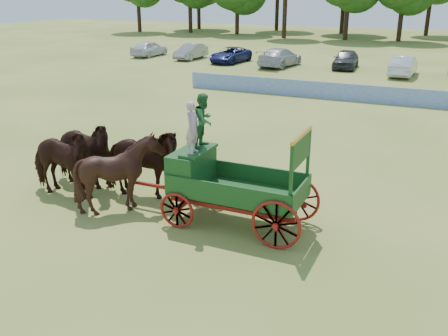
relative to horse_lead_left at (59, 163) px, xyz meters
The scene contains 8 objects.
ground 8.88m from the horse_lead_left, ahead, with size 160.00×160.00×0.00m, color #A59A4A.
horse_lead_left is the anchor object (origin of this frame).
horse_lead_right 1.10m from the horse_lead_left, 90.00° to the left, with size 1.31×2.88×2.43m, color black.
horse_wheel_left 2.40m from the horse_lead_left, ahead, with size 1.97×2.21×2.44m, color black.
horse_wheel_right 2.64m from the horse_lead_left, 24.62° to the left, with size 1.31×2.88×2.43m, color black.
farm_dray 5.41m from the horse_lead_left, ahead, with size 5.99×2.00×3.73m.
sponsor_banner 20.72m from the horse_lead_left, 68.14° to the left, with size 26.00×0.08×1.05m, color #1D3BA1.
parked_cars 31.64m from the horse_lead_left, 85.55° to the left, with size 41.95×7.05×1.63m.
Camera 1 is at (2.55, -12.94, 6.57)m, focal length 40.00 mm.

